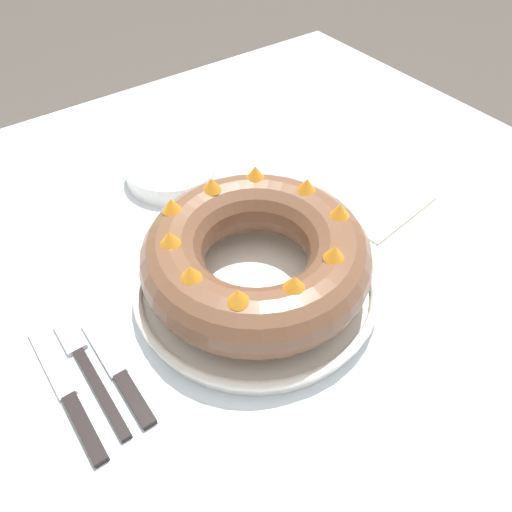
# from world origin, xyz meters

# --- Properties ---
(ground_plane) EXTENTS (8.00, 8.00, 0.00)m
(ground_plane) POSITION_xyz_m (0.00, 0.00, 0.00)
(ground_plane) COLOR #4C4742
(dining_table) EXTENTS (1.28, 1.27, 0.75)m
(dining_table) POSITION_xyz_m (0.00, 0.00, 0.67)
(dining_table) COLOR silver
(dining_table) RESTS_ON ground_plane
(serving_dish) EXTENTS (0.32, 0.32, 0.03)m
(serving_dish) POSITION_xyz_m (0.01, 0.03, 0.77)
(serving_dish) COLOR white
(serving_dish) RESTS_ON dining_table
(bundt_cake) EXTENTS (0.28, 0.28, 0.10)m
(bundt_cake) POSITION_xyz_m (0.01, 0.03, 0.82)
(bundt_cake) COLOR brown
(bundt_cake) RESTS_ON serving_dish
(fork) EXTENTS (0.02, 0.18, 0.01)m
(fork) POSITION_xyz_m (-0.22, 0.05, 0.76)
(fork) COLOR black
(fork) RESTS_ON dining_table
(serving_knife) EXTENTS (0.02, 0.20, 0.01)m
(serving_knife) POSITION_xyz_m (-0.25, 0.02, 0.76)
(serving_knife) COLOR black
(serving_knife) RESTS_ON dining_table
(cake_knife) EXTENTS (0.02, 0.17, 0.01)m
(cake_knife) POSITION_xyz_m (-0.19, 0.01, 0.76)
(cake_knife) COLOR black
(cake_knife) RESTS_ON dining_table
(side_bowl) EXTENTS (0.15, 0.15, 0.03)m
(side_bowl) POSITION_xyz_m (0.04, 0.31, 0.77)
(side_bowl) COLOR white
(side_bowl) RESTS_ON dining_table
(napkin) EXTENTS (0.17, 0.13, 0.00)m
(napkin) POSITION_xyz_m (0.27, 0.06, 0.76)
(napkin) COLOR beige
(napkin) RESTS_ON dining_table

